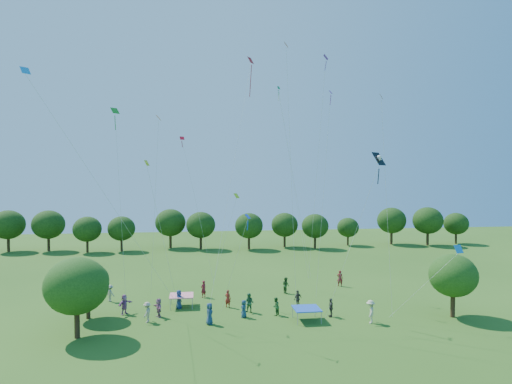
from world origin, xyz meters
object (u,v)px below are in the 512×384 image
object	(u,v)px
near_tree_west	(77,286)
tent_blue	(307,309)
pirate_kite	(378,162)
red_high_kite	(244,102)
near_tree_east	(453,276)
tent_red_stripe	(182,296)
near_tree_north	(88,281)

from	to	relation	value
near_tree_west	tent_blue	xyz separation A→B (m)	(18.20, 1.64, -2.93)
tent_blue	pirate_kite	size ratio (longest dim) A/B	0.17
tent_blue	red_high_kite	size ratio (longest dim) A/B	0.10
near_tree_east	tent_red_stripe	distance (m)	24.43
near_tree_east	near_tree_north	bearing A→B (deg)	173.05
near_tree_west	tent_blue	bearing A→B (deg)	5.14
near_tree_west	pirate_kite	world-z (taller)	pirate_kite
near_tree_north	tent_blue	distance (m)	18.84
tent_red_stripe	tent_blue	bearing A→B (deg)	-28.19
near_tree_west	near_tree_north	distance (m)	4.84
near_tree_north	near_tree_east	size ratio (longest dim) A/B	0.88
near_tree_north	red_high_kite	size ratio (longest dim) A/B	0.22
near_tree_west	red_high_kite	bearing A→B (deg)	25.36
near_tree_north	near_tree_east	xyz separation A→B (m)	(31.30, -3.82, 0.41)
pirate_kite	red_high_kite	xyz separation A→B (m)	(-9.13, 9.10, 5.78)
near_tree_west	pirate_kite	xyz separation A→B (m)	(22.58, -2.73, 9.36)
near_tree_east	near_tree_west	bearing A→B (deg)	-178.22
near_tree_north	near_tree_east	world-z (taller)	near_tree_east
red_high_kite	near_tree_east	bearing A→B (deg)	-17.10
near_tree_north	tent_red_stripe	world-z (taller)	near_tree_north
near_tree_north	pirate_kite	world-z (taller)	pirate_kite
near_tree_west	near_tree_east	world-z (taller)	near_tree_west
pirate_kite	near_tree_east	bearing A→B (deg)	23.52
tent_blue	pirate_kite	bearing A→B (deg)	-44.93
near_tree_west	pirate_kite	size ratio (longest dim) A/B	0.48
pirate_kite	red_high_kite	distance (m)	14.12
tent_red_stripe	pirate_kite	bearing A→B (deg)	-33.85
tent_blue	red_high_kite	bearing A→B (deg)	135.07
pirate_kite	red_high_kite	bearing A→B (deg)	135.07
near_tree_north	tent_blue	world-z (taller)	near_tree_north
near_tree_north	red_high_kite	xyz separation A→B (m)	(13.70, 1.60, 15.89)
near_tree_north	tent_blue	xyz separation A→B (m)	(18.45, -3.14, -2.17)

